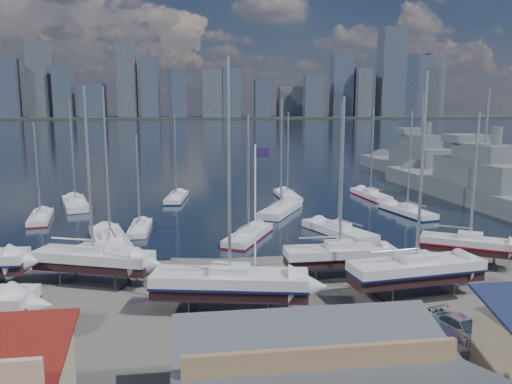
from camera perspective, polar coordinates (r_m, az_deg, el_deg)
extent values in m
plane|color=#605E59|center=(37.83, 0.93, -11.89)|extent=(1400.00, 1400.00, 0.00)
cube|color=#172735|center=(345.09, -7.05, 7.31)|extent=(1400.00, 600.00, 0.40)
cube|color=#2D332D|center=(604.92, -7.46, 8.42)|extent=(1400.00, 80.00, 2.20)
cube|color=#475166|center=(626.96, -26.76, 10.57)|extent=(26.62, 20.30, 64.32)
cube|color=#595E66|center=(626.58, -23.49, 11.70)|extent=(22.49, 24.47, 83.83)
cube|color=#3D4756|center=(612.70, -21.15, 10.60)|extent=(19.55, 21.83, 55.97)
cube|color=#475166|center=(612.58, -18.12, 9.89)|extent=(26.03, 30.49, 37.14)
cube|color=#595E66|center=(596.19, -14.55, 12.50)|extent=(21.60, 16.58, 87.63)
cube|color=#3D4756|center=(594.89, -11.99, 11.64)|extent=(19.42, 28.42, 67.60)
cube|color=#475166|center=(596.62, -8.98, 11.08)|extent=(20.24, 23.80, 54.09)
cube|color=#595E66|center=(594.10, -4.98, 11.16)|extent=(24.62, 19.72, 54.00)
cube|color=#3D4756|center=(593.91, -2.82, 11.28)|extent=(20.75, 17.93, 55.97)
cube|color=#475166|center=(596.46, 0.75, 10.66)|extent=(18.36, 16.25, 43.03)
cube|color=#595E66|center=(621.41, 3.83, 10.26)|extent=(28.49, 22.03, 35.69)
cube|color=#3D4756|center=(609.92, 6.57, 10.86)|extent=(23.34, 17.87, 49.11)
cube|color=#475166|center=(635.37, 9.76, 11.95)|extent=(25.35, 19.79, 75.95)
cube|color=#595E66|center=(636.33, 11.96, 11.06)|extent=(17.00, 27.45, 57.67)
cube|color=#3D4756|center=(650.76, 15.20, 13.03)|extent=(29.28, 24.05, 106.04)
cube|color=#475166|center=(671.52, 17.39, 11.46)|extent=(30.82, 28.37, 74.41)
cube|color=#595E66|center=(686.33, 19.63, 11.42)|extent=(21.74, 17.03, 77.48)
cube|color=#595C66|center=(22.12, 7.66, -18.41)|extent=(12.60, 8.40, 1.27)
cube|color=#2D2D33|center=(42.30, -17.94, -9.88)|extent=(5.71, 4.04, 0.16)
cube|color=black|center=(41.84, -18.05, -7.95)|extent=(9.66, 5.39, 0.76)
cube|color=silver|center=(41.62, -18.10, -6.95)|extent=(9.80, 5.76, 0.76)
cube|color=silver|center=(41.45, -18.15, -6.12)|extent=(2.77, 2.31, 0.50)
cylinder|color=#B2B2B7|center=(40.26, -18.61, 2.32)|extent=(0.22, 0.22, 12.78)
cube|color=#2D2D33|center=(35.14, -2.96, -13.51)|extent=(6.21, 3.75, 0.16)
cube|color=black|center=(34.56, -2.98, -11.16)|extent=(10.82, 4.55, 0.84)
cube|color=silver|center=(34.27, -2.99, -9.84)|extent=(10.91, 4.99, 0.84)
cube|color=#0D1541|center=(34.41, -2.99, -10.45)|extent=(11.02, 5.04, 0.17)
cube|color=silver|center=(34.05, -3.00, -8.78)|extent=(2.93, 2.26, 0.50)
cylinder|color=#B2B2B7|center=(32.54, -3.11, 2.76)|extent=(0.22, 0.22, 14.22)
cube|color=#2D2D33|center=(42.23, 9.45, -9.56)|extent=(4.95, 2.32, 0.16)
cube|color=black|center=(41.77, 9.50, -7.65)|extent=(8.98, 2.25, 0.72)
cube|color=silver|center=(41.57, 9.53, -6.71)|extent=(8.99, 2.62, 0.72)
cube|color=silver|center=(41.40, 9.55, -5.90)|extent=(2.26, 1.53, 0.50)
cylinder|color=#B2B2B7|center=(40.24, 9.78, 2.08)|extent=(0.22, 0.22, 12.09)
cube|color=#2D2D33|center=(39.61, 17.68, -11.23)|extent=(5.80, 3.21, 0.16)
cube|color=black|center=(39.10, 17.79, -9.14)|extent=(10.28, 3.63, 0.80)
cube|color=silver|center=(38.86, 17.85, -8.02)|extent=(10.33, 4.05, 0.80)
cube|color=#0D1541|center=(38.97, 17.83, -8.54)|extent=(10.43, 4.09, 0.16)
cube|color=silver|center=(38.67, 17.90, -7.10)|extent=(2.71, 1.99, 0.50)
cylinder|color=#B2B2B7|center=(37.36, 18.43, 2.56)|extent=(0.22, 0.22, 13.57)
cube|color=#2D2D33|center=(48.62, 23.08, -7.64)|extent=(4.91, 4.14, 0.16)
cube|color=black|center=(48.23, 23.19, -5.99)|extent=(7.97, 6.00, 0.65)
cube|color=silver|center=(48.06, 23.25, -5.24)|extent=(8.15, 6.29, 0.65)
cube|color=maroon|center=(48.14, 23.22, -5.59)|extent=(8.24, 6.35, 0.13)
cube|color=silver|center=(47.92, 23.29, -4.57)|extent=(2.46, 2.25, 0.50)
cylinder|color=#B2B2B7|center=(46.97, 23.72, 1.68)|extent=(0.22, 0.22, 11.05)
cube|color=black|center=(67.31, -23.37, -3.23)|extent=(3.29, 8.59, 0.67)
cube|color=silver|center=(67.17, -23.40, -2.67)|extent=(3.63, 8.64, 0.67)
cube|color=maroon|center=(67.23, -23.39, -2.93)|extent=(3.67, 8.73, 0.13)
cube|color=silver|center=(67.06, -23.44, -2.18)|extent=(1.72, 2.29, 0.50)
cylinder|color=#B2B2B7|center=(66.23, -23.75, 2.40)|extent=(0.22, 0.22, 11.31)
cube|color=black|center=(74.52, -19.89, -1.86)|extent=(5.30, 10.66, 0.83)
cube|color=silver|center=(74.37, -19.92, -1.24)|extent=(5.72, 10.78, 0.83)
cube|color=silver|center=(74.25, -19.95, -0.73)|extent=(2.40, 2.98, 0.50)
cylinder|color=#B2B2B7|center=(73.40, -20.26, 4.46)|extent=(0.22, 0.22, 14.01)
cube|color=black|center=(53.06, -16.26, -6.24)|extent=(5.51, 11.30, 0.88)
cube|color=silver|center=(52.83, -16.30, -5.32)|extent=(5.96, 11.43, 0.88)
cube|color=#0D1541|center=(52.94, -16.28, -5.74)|extent=(6.02, 11.54, 0.18)
cube|color=silver|center=(52.66, -16.34, -4.60)|extent=(2.53, 3.15, 0.50)
cylinder|color=#B2B2B7|center=(51.41, -16.72, 3.19)|extent=(0.22, 0.22, 14.86)
cube|color=black|center=(58.08, -13.11, -4.61)|extent=(1.95, 7.58, 0.60)
cube|color=silver|center=(57.93, -13.13, -4.03)|extent=(2.26, 7.59, 0.60)
cube|color=silver|center=(57.81, -13.16, -3.50)|extent=(1.31, 1.91, 0.50)
cylinder|color=#B2B2B7|center=(56.92, -13.34, 1.25)|extent=(0.22, 0.22, 10.19)
cube|color=black|center=(76.06, -9.06, -1.13)|extent=(3.27, 9.00, 0.70)
cube|color=silver|center=(75.93, -9.08, -0.61)|extent=(3.64, 9.05, 0.70)
cube|color=#0D1541|center=(75.99, -9.07, -0.85)|extent=(3.67, 9.14, 0.14)
cube|color=silver|center=(75.83, -9.09, -0.17)|extent=(1.76, 2.38, 0.50)
cylinder|color=#B2B2B7|center=(75.07, -9.20, 4.11)|extent=(0.22, 0.22, 11.87)
cube|color=black|center=(53.35, -0.86, -5.69)|extent=(6.10, 9.13, 0.73)
cube|color=silver|center=(53.16, -0.86, -4.93)|extent=(6.44, 9.30, 0.73)
cube|color=maroon|center=(53.25, -0.86, -5.28)|extent=(6.51, 9.39, 0.15)
cube|color=silver|center=(53.01, -0.87, -4.28)|extent=(2.41, 2.73, 0.50)
cylinder|color=#B2B2B7|center=(51.90, -0.88, 2.07)|extent=(0.22, 0.22, 12.34)
cube|color=black|center=(66.15, 2.84, -2.70)|extent=(7.19, 10.26, 0.83)
cube|color=silver|center=(65.98, 2.85, -2.00)|extent=(7.57, 10.47, 0.83)
cube|color=silver|center=(65.85, 2.85, -1.43)|extent=(2.78, 3.11, 0.50)
cylinder|color=#B2B2B7|center=(64.88, 2.90, 4.43)|extent=(0.22, 0.22, 13.99)
cube|color=black|center=(76.70, 3.61, -0.95)|extent=(2.44, 9.18, 0.73)
cube|color=silver|center=(76.57, 3.61, -0.41)|extent=(2.82, 9.20, 0.73)
cube|color=#0D1541|center=(76.63, 3.61, -0.66)|extent=(2.85, 9.29, 0.15)
cube|color=silver|center=(76.46, 3.62, 0.04)|extent=(1.60, 2.33, 0.50)
cylinder|color=#B2B2B7|center=(75.70, 3.67, 4.46)|extent=(0.22, 0.22, 12.32)
cube|color=black|center=(55.87, 9.39, -5.14)|extent=(5.96, 10.17, 0.80)
cube|color=silver|center=(55.67, 9.41, -4.34)|extent=(6.35, 10.32, 0.80)
cube|color=silver|center=(55.52, 9.43, -3.69)|extent=(2.50, 2.95, 0.50)
cylinder|color=#B2B2B7|center=(54.40, 9.62, 2.99)|extent=(0.22, 0.22, 13.51)
cube|color=black|center=(68.26, 16.87, -2.69)|extent=(4.04, 9.56, 0.74)
cube|color=silver|center=(68.11, 16.90, -2.08)|extent=(4.43, 9.64, 0.74)
cube|color=#0D1541|center=(68.18, 16.88, -2.36)|extent=(4.47, 9.74, 0.15)
cube|color=silver|center=(67.99, 16.92, -1.57)|extent=(2.00, 2.59, 0.50)
cylinder|color=#B2B2B7|center=(67.12, 17.18, 3.49)|extent=(0.22, 0.22, 12.56)
cube|color=black|center=(79.45, 12.93, -0.81)|extent=(3.08, 9.70, 0.76)
cube|color=silver|center=(79.32, 12.95, -0.27)|extent=(3.48, 9.73, 0.76)
cube|color=maroon|center=(79.38, 12.94, -0.52)|extent=(3.51, 9.83, 0.15)
cube|color=silver|center=(79.22, 12.97, 0.18)|extent=(1.80, 2.51, 0.50)
cylinder|color=#B2B2B7|center=(78.45, 13.14, 4.64)|extent=(0.22, 0.22, 12.87)
cube|color=slate|center=(79.83, 24.31, -0.84)|extent=(9.29, 48.96, 4.39)
cube|color=slate|center=(79.26, 24.51, 1.99)|extent=(6.76, 17.25, 3.60)
cube|color=slate|center=(78.96, 24.67, 4.15)|extent=(4.98, 9.89, 2.40)
cube|color=slate|center=(82.90, 22.86, 5.68)|extent=(5.61, 5.04, 1.20)
cylinder|color=#B2B2B7|center=(78.70, 24.93, 7.92)|extent=(0.30, 0.30, 8.00)
cube|color=slate|center=(104.61, 18.14, 1.84)|extent=(8.14, 46.05, 4.13)
cube|color=slate|center=(104.18, 18.25, 3.94)|extent=(6.15, 16.17, 3.60)
cube|color=slate|center=(103.95, 18.34, 5.59)|extent=(4.57, 9.26, 2.40)
cube|color=slate|center=(107.95, 17.28, 6.68)|extent=(5.22, 4.68, 1.20)
cylinder|color=#B2B2B7|center=(103.75, 18.49, 8.45)|extent=(0.30, 0.30, 8.00)
imported|color=gray|center=(28.93, 3.16, -17.63)|extent=(4.13, 2.26, 1.29)
imported|color=gray|center=(28.77, 12.33, -17.99)|extent=(3.25, 5.14, 1.32)
imported|color=gray|center=(33.83, 22.61, -14.19)|extent=(3.08, 4.82, 1.30)
cylinder|color=white|center=(35.21, -0.09, -3.82)|extent=(0.12, 0.12, 11.37)
cube|color=#231645|center=(34.44, 0.69, 4.51)|extent=(0.95, 0.05, 0.66)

